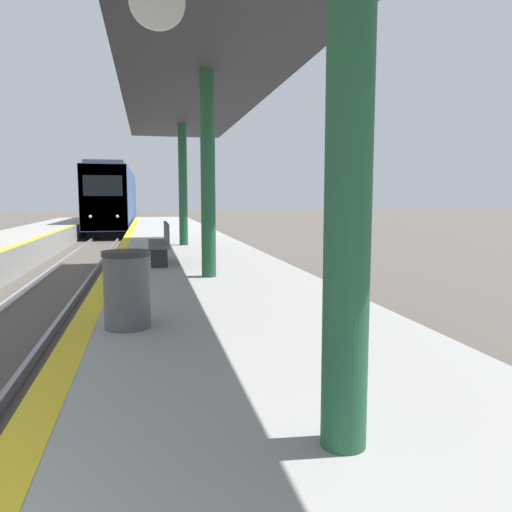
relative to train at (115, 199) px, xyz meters
name	(u,v)px	position (x,y,z in m)	size (l,w,h in m)	color
train	(115,199)	(0.00, 0.00, 0.00)	(2.67, 21.26, 4.64)	black
station_canopy	(207,71)	(3.52, -30.71, 2.34)	(3.20, 19.83, 3.96)	#1E5133
trash_bin	(127,289)	(2.17, -34.24, -0.96)	(0.54, 0.54, 0.88)	#4C4C51
bench	(161,242)	(2.71, -28.52, -0.91)	(0.44, 1.88, 0.92)	#4C4C51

